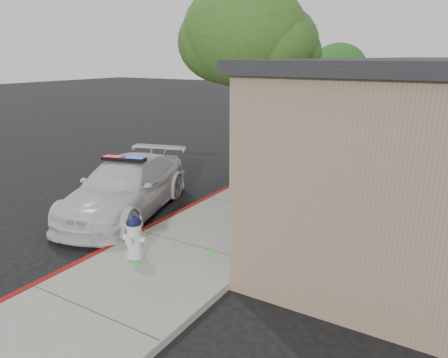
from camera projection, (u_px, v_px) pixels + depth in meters
ground at (139, 236)px, 10.47m from camera, size 120.00×120.00×0.00m
sidewalk at (252, 209)px, 12.11m from camera, size 3.20×60.00×0.15m
red_curb at (207, 200)px, 12.88m from camera, size 0.14×60.00×0.16m
police_car at (126, 187)px, 11.83m from camera, size 3.53×5.61×1.64m
fire_hydrant at (134, 236)px, 8.95m from camera, size 0.54×0.47×0.93m
street_tree_near at (244, 39)px, 11.37m from camera, size 3.67×3.36×6.14m
street_tree_mid at (271, 48)px, 13.68m from camera, size 3.06×3.16×5.83m
street_tree_far at (338, 69)px, 19.57m from camera, size 2.74×2.52×4.76m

